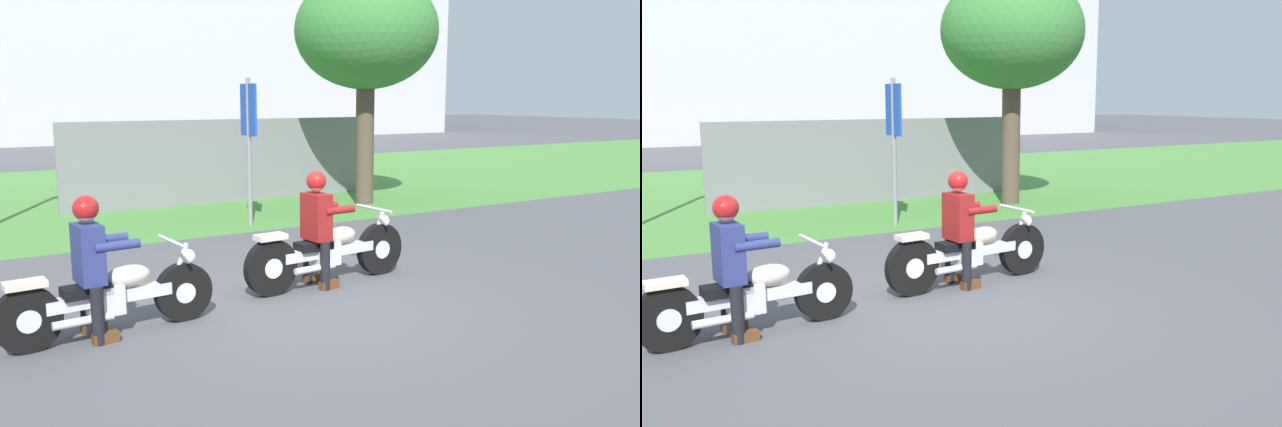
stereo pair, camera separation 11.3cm
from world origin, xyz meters
TOP-DOWN VIEW (x-y plane):
  - ground at (0.00, 0.00)m, footprint 120.00×120.00m
  - grass_verge at (0.00, 9.87)m, footprint 60.00×12.00m
  - motorcycle_lead at (0.65, 0.51)m, footprint 2.31×0.66m
  - rider_lead at (0.48, 0.50)m, footprint 0.57×0.49m
  - motorcycle_follow at (-2.07, 0.08)m, footprint 2.10×0.66m
  - rider_follow at (-2.24, 0.07)m, footprint 0.57×0.49m
  - tree_roadside at (4.59, 5.46)m, footprint 3.00×3.00m
  - sign_banner at (1.41, 4.44)m, footprint 0.08×0.60m
  - fence_segment at (2.11, 7.14)m, footprint 7.00×0.06m

SIDE VIEW (x-z plane):
  - ground at x=0.00m, z-range 0.00..0.00m
  - grass_verge at x=0.00m, z-range 0.00..0.01m
  - motorcycle_follow at x=-2.07m, z-range -0.05..0.81m
  - motorcycle_lead at x=0.65m, z-range -0.04..0.85m
  - rider_follow at x=-2.24m, z-range 0.11..1.49m
  - rider_lead at x=0.48m, z-range 0.12..1.53m
  - fence_segment at x=2.11m, z-range 0.00..1.80m
  - sign_banner at x=1.41m, z-range 0.42..3.02m
  - tree_roadside at x=4.59m, z-range 1.17..5.99m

